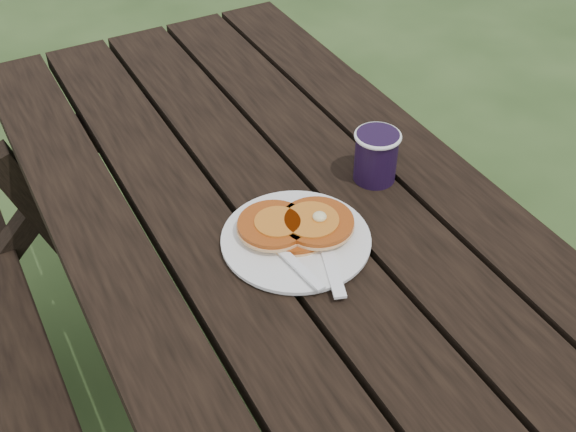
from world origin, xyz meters
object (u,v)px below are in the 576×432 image
picnic_table (314,393)px  plate (296,240)px  coffee_cup (376,153)px  pancake_stack (297,225)px

picnic_table → plate: size_ratio=7.43×
picnic_table → coffee_cup: bearing=33.5°
picnic_table → coffee_cup: 0.49m
coffee_cup → plate: bearing=-158.1°
plate → coffee_cup: (0.21, 0.09, 0.05)m
plate → coffee_cup: size_ratio=2.49×
picnic_table → plate: plate is taller
pancake_stack → coffee_cup: size_ratio=1.93×
picnic_table → coffee_cup: coffee_cup is taller
plate → pancake_stack: pancake_stack is taller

